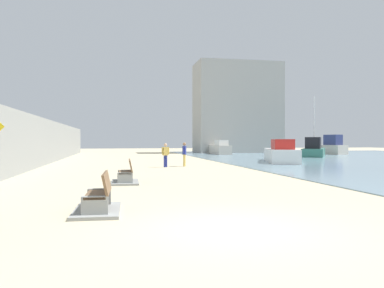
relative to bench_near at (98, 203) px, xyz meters
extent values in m
plane|color=#C6B793|center=(2.67, 15.64, -0.23)|extent=(120.00, 120.00, 0.00)
cube|color=gray|center=(-4.83, 15.64, 1.43)|extent=(0.80, 64.00, 3.33)
cube|color=gray|center=(-0.05, -0.70, 0.01)|extent=(0.61, 0.22, 0.50)
cube|color=gray|center=(0.00, 0.70, 0.01)|extent=(0.61, 0.22, 0.50)
cube|color=brown|center=(-0.03, 0.00, 0.22)|extent=(0.56, 1.62, 0.06)
cube|color=brown|center=(0.20, -0.01, 0.50)|extent=(0.22, 1.60, 0.50)
cube|color=gray|center=(-0.03, 0.00, -0.19)|extent=(1.17, 2.14, 0.08)
cube|color=gray|center=(0.80, 5.76, 0.01)|extent=(0.61, 0.22, 0.50)
cube|color=gray|center=(0.83, 7.16, 0.01)|extent=(0.61, 0.22, 0.50)
cube|color=brown|center=(0.82, 6.46, 0.22)|extent=(0.54, 1.61, 0.06)
cube|color=brown|center=(1.05, 6.46, 0.50)|extent=(0.20, 1.60, 0.50)
cube|color=gray|center=(0.82, 6.46, -0.19)|extent=(1.15, 2.13, 0.08)
cylinder|color=navy|center=(3.61, 15.50, 0.16)|extent=(0.12, 0.12, 0.78)
cylinder|color=navy|center=(3.74, 15.53, 0.16)|extent=(0.12, 0.12, 0.78)
cube|color=gold|center=(3.67, 15.51, 0.82)|extent=(0.35, 0.25, 0.55)
sphere|color=tan|center=(3.67, 15.51, 1.24)|extent=(0.21, 0.21, 0.21)
cylinder|color=gold|center=(3.46, 15.46, 0.85)|extent=(0.09, 0.09, 0.50)
cylinder|color=gold|center=(3.89, 15.57, 0.85)|extent=(0.09, 0.09, 0.50)
cylinder|color=gold|center=(5.01, 16.04, 0.17)|extent=(0.12, 0.12, 0.81)
cylinder|color=gold|center=(5.07, 16.15, 0.17)|extent=(0.12, 0.12, 0.81)
cube|color=navy|center=(5.04, 16.09, 0.86)|extent=(0.31, 0.37, 0.57)
sphere|color=#936B4C|center=(5.04, 16.09, 1.29)|extent=(0.22, 0.22, 0.22)
cylinder|color=navy|center=(4.94, 15.90, 0.89)|extent=(0.09, 0.09, 0.52)
cylinder|color=navy|center=(5.15, 16.29, 0.89)|extent=(0.09, 0.09, 0.52)
cube|color=white|center=(13.56, 19.43, 0.33)|extent=(4.20, 7.65, 1.04)
cube|color=red|center=(13.22, 18.37, 1.24)|extent=(2.36, 3.53, 0.78)
cube|color=beige|center=(13.47, 37.71, 0.36)|extent=(1.89, 6.34, 1.11)
cube|color=white|center=(13.43, 36.77, 1.24)|extent=(1.26, 2.81, 0.67)
cube|color=#337060|center=(21.94, 29.35, 0.23)|extent=(5.98, 7.83, 0.85)
cube|color=black|center=(21.31, 28.34, 1.27)|extent=(3.10, 3.74, 1.21)
cylinder|color=silver|center=(22.15, 29.69, 3.57)|extent=(0.12, 0.12, 5.82)
cube|color=beige|center=(26.84, 34.59, 0.38)|extent=(2.72, 5.03, 1.16)
cube|color=navy|center=(27.01, 33.89, 1.60)|extent=(1.63, 2.31, 1.28)
cube|color=#9E9E99|center=(17.72, 43.64, 6.18)|extent=(12.00, 6.00, 12.82)
camera|label=1|loc=(0.40, -9.80, 1.54)|focal=36.21mm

